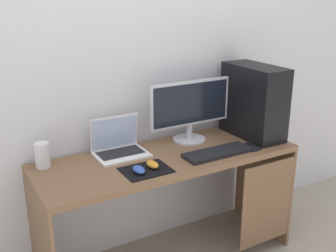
% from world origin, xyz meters
% --- Properties ---
extents(wall_back, '(4.00, 0.05, 2.60)m').
position_xyz_m(wall_back, '(0.00, 0.32, 1.30)').
color(wall_back, silver).
rests_on(wall_back, ground_plane).
extents(desk, '(1.56, 0.55, 0.73)m').
position_xyz_m(desk, '(0.02, -0.01, 0.59)').
color(desk, brown).
rests_on(desk, ground_plane).
extents(pc_tower, '(0.21, 0.45, 0.47)m').
position_xyz_m(pc_tower, '(0.65, 0.02, 0.97)').
color(pc_tower, black).
rests_on(pc_tower, desk).
extents(monitor, '(0.57, 0.21, 0.39)m').
position_xyz_m(monitor, '(0.24, 0.14, 0.94)').
color(monitor, '#B7BCC6').
rests_on(monitor, desk).
extents(laptop, '(0.30, 0.22, 0.22)m').
position_xyz_m(laptop, '(-0.24, 0.16, 0.78)').
color(laptop, white).
rests_on(laptop, desk).
extents(speaker, '(0.08, 0.08, 0.14)m').
position_xyz_m(speaker, '(-0.68, 0.19, 0.80)').
color(speaker, silver).
rests_on(speaker, desk).
extents(keyboard, '(0.42, 0.14, 0.02)m').
position_xyz_m(keyboard, '(0.26, -0.14, 0.74)').
color(keyboard, black).
rests_on(keyboard, desk).
extents(mousepad, '(0.26, 0.20, 0.00)m').
position_xyz_m(mousepad, '(-0.21, -0.13, 0.73)').
color(mousepad, black).
rests_on(mousepad, desk).
extents(mouse_left, '(0.06, 0.10, 0.03)m').
position_xyz_m(mouse_left, '(-0.17, -0.12, 0.75)').
color(mouse_left, orange).
rests_on(mouse_left, mousepad).
extents(mouse_right, '(0.06, 0.10, 0.03)m').
position_xyz_m(mouse_right, '(-0.26, -0.14, 0.75)').
color(mouse_right, '#2D51B2').
rests_on(mouse_right, mousepad).
extents(cell_phone, '(0.07, 0.13, 0.01)m').
position_xyz_m(cell_phone, '(0.49, -0.16, 0.74)').
color(cell_phone, black).
rests_on(cell_phone, desk).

